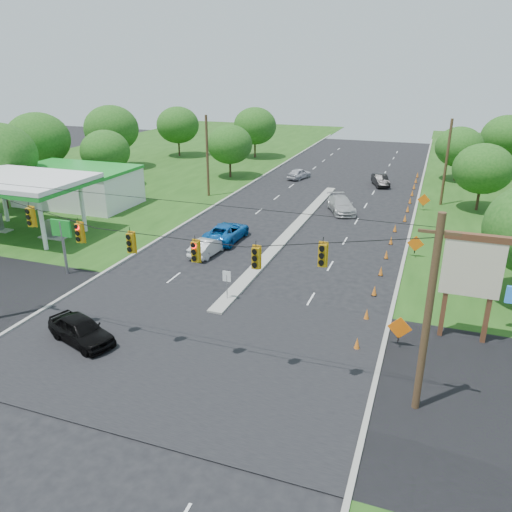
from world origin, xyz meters
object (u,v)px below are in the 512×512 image
at_px(pylon_sign, 478,272).
at_px(black_sedan, 81,330).
at_px(gas_station, 69,185).
at_px(blue_pickup, 227,232).
at_px(white_sedan, 208,246).

bearing_deg(pylon_sign, black_sedan, -159.04).
height_order(gas_station, black_sedan, gas_station).
relative_size(black_sedan, blue_pickup, 0.81).
height_order(pylon_sign, blue_pickup, pylon_sign).
height_order(black_sedan, blue_pickup, blue_pickup).
relative_size(pylon_sign, black_sedan, 1.39).
bearing_deg(pylon_sign, blue_pickup, 150.89).
distance_m(gas_station, white_sedan, 20.36).
bearing_deg(white_sedan, blue_pickup, -85.50).
relative_size(pylon_sign, white_sedan, 1.50).
xyz_separation_m(gas_station, blue_pickup, (19.03, -3.51, -1.82)).
height_order(gas_station, blue_pickup, gas_station).
xyz_separation_m(black_sedan, blue_pickup, (0.85, 18.11, 0.01)).
bearing_deg(gas_station, black_sedan, -49.95).
bearing_deg(black_sedan, pylon_sign, -49.91).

